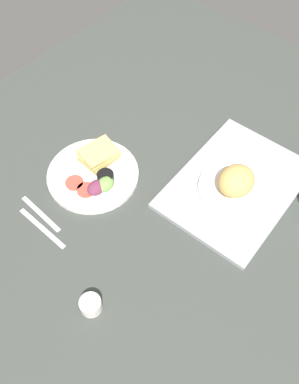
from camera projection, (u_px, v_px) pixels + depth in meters
The scene contains 7 objects.
ground_plane at pixel (146, 193), 126.08cm from camera, with size 190.00×150.00×3.00cm, color #383D38.
serving_tray at pixel (235, 186), 124.82cm from camera, with size 45.00×33.00×1.60cm, color #9EA0A3.
bread_plate_near at pixel (234, 184), 119.80cm from camera, with size 20.28×20.28×9.41cm.
plate_with_salad at pixel (95, 172), 126.60cm from camera, with size 28.66×28.66×5.40cm.
espresso_cup at pixel (91, 305), 102.37cm from camera, with size 5.60×5.60×4.00cm, color silver.
fork at pixel (41, 214), 119.75cm from camera, with size 17.00×1.40×0.50cm, color #B7B7BC.
knife at pixel (42, 228), 116.99cm from camera, with size 19.00×1.40×0.50cm, color #B7B7BC.
Camera 1 is at (53.69, 46.75, 102.56)cm, focal length 37.91 mm.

